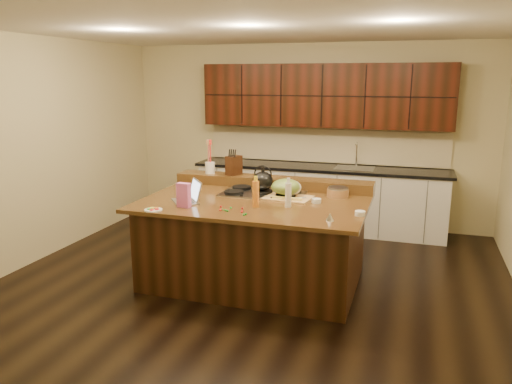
% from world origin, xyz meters
% --- Properties ---
extents(room, '(5.52, 5.02, 2.72)m').
position_xyz_m(room, '(0.00, 0.00, 1.35)').
color(room, black).
rests_on(room, ground).
extents(island, '(2.40, 1.60, 0.92)m').
position_xyz_m(island, '(0.00, 0.00, 0.46)').
color(island, black).
rests_on(island, ground).
extents(back_ledge, '(2.40, 0.30, 0.12)m').
position_xyz_m(back_ledge, '(0.00, 0.70, 0.98)').
color(back_ledge, black).
rests_on(back_ledge, island).
extents(cooktop, '(0.92, 0.52, 0.05)m').
position_xyz_m(cooktop, '(0.00, 0.30, 0.94)').
color(cooktop, gray).
rests_on(cooktop, island).
extents(back_counter, '(3.70, 0.66, 2.40)m').
position_xyz_m(back_counter, '(0.30, 2.23, 0.98)').
color(back_counter, silver).
rests_on(back_counter, ground).
extents(kettle, '(0.28, 0.28, 0.21)m').
position_xyz_m(kettle, '(0.00, 0.30, 1.07)').
color(kettle, black).
rests_on(kettle, cooktop).
extents(green_bowl, '(0.34, 0.34, 0.17)m').
position_xyz_m(green_bowl, '(0.30, 0.17, 1.05)').
color(green_bowl, '#5B7930').
rests_on(green_bowl, cooktop).
extents(laptop, '(0.41, 0.42, 0.23)m').
position_xyz_m(laptop, '(-0.63, -0.28, 0.98)').
color(laptop, '#B7B7BC').
rests_on(laptop, island).
extents(oil_bottle, '(0.09, 0.09, 0.27)m').
position_xyz_m(oil_bottle, '(0.10, -0.27, 1.06)').
color(oil_bottle, orange).
rests_on(oil_bottle, island).
extents(vinegar_bottle, '(0.08, 0.08, 0.25)m').
position_xyz_m(vinegar_bottle, '(0.41, -0.16, 1.04)').
color(vinegar_bottle, silver).
rests_on(vinegar_bottle, island).
extents(wooden_tray, '(0.54, 0.43, 0.20)m').
position_xyz_m(wooden_tray, '(0.32, 0.22, 1.01)').
color(wooden_tray, tan).
rests_on(wooden_tray, island).
extents(ramekin_a, '(0.11, 0.11, 0.04)m').
position_xyz_m(ramekin_a, '(1.15, -0.27, 0.94)').
color(ramekin_a, white).
rests_on(ramekin_a, island).
extents(ramekin_b, '(0.11, 0.11, 0.04)m').
position_xyz_m(ramekin_b, '(0.66, 0.09, 0.94)').
color(ramekin_b, white).
rests_on(ramekin_b, island).
extents(ramekin_c, '(0.10, 0.10, 0.04)m').
position_xyz_m(ramekin_c, '(0.88, 0.41, 0.94)').
color(ramekin_c, white).
rests_on(ramekin_c, island).
extents(strainer_bowl, '(0.31, 0.31, 0.09)m').
position_xyz_m(strainer_bowl, '(0.83, 0.43, 0.97)').
color(strainer_bowl, '#996B3F').
rests_on(strainer_bowl, island).
extents(kitchen_timer, '(0.09, 0.09, 0.07)m').
position_xyz_m(kitchen_timer, '(0.90, -0.52, 0.96)').
color(kitchen_timer, silver).
rests_on(kitchen_timer, island).
extents(pink_bag, '(0.14, 0.09, 0.25)m').
position_xyz_m(pink_bag, '(-0.59, -0.50, 1.04)').
color(pink_bag, '#D263B3').
rests_on(pink_bag, island).
extents(candy_plate, '(0.20, 0.20, 0.01)m').
position_xyz_m(candy_plate, '(-0.83, -0.71, 0.93)').
color(candy_plate, white).
rests_on(candy_plate, island).
extents(package_box, '(0.12, 0.10, 0.14)m').
position_xyz_m(package_box, '(-0.76, -0.19, 0.99)').
color(package_box, gold).
rests_on(package_box, island).
extents(utensil_crock, '(0.13, 0.13, 0.14)m').
position_xyz_m(utensil_crock, '(-0.81, 0.70, 1.11)').
color(utensil_crock, white).
rests_on(utensil_crock, back_ledge).
extents(knife_block, '(0.18, 0.22, 0.23)m').
position_xyz_m(knife_block, '(-0.50, 0.70, 1.16)').
color(knife_block, black).
rests_on(knife_block, back_ledge).
extents(gumdrop_0, '(0.02, 0.02, 0.02)m').
position_xyz_m(gumdrop_0, '(-0.23, -0.40, 0.93)').
color(gumdrop_0, red).
rests_on(gumdrop_0, island).
extents(gumdrop_1, '(0.02, 0.02, 0.02)m').
position_xyz_m(gumdrop_1, '(-0.14, -0.51, 0.93)').
color(gumdrop_1, '#198C26').
rests_on(gumdrop_1, island).
extents(gumdrop_2, '(0.02, 0.02, 0.02)m').
position_xyz_m(gumdrop_2, '(-0.00, -0.39, 0.93)').
color(gumdrop_2, red).
rests_on(gumdrop_2, island).
extents(gumdrop_3, '(0.02, 0.02, 0.02)m').
position_xyz_m(gumdrop_3, '(-0.18, -0.50, 0.93)').
color(gumdrop_3, '#198C26').
rests_on(gumdrop_3, island).
extents(gumdrop_4, '(0.02, 0.02, 0.02)m').
position_xyz_m(gumdrop_4, '(0.04, -0.52, 0.93)').
color(gumdrop_4, red).
rests_on(gumdrop_4, island).
extents(gumdrop_5, '(0.02, 0.02, 0.02)m').
position_xyz_m(gumdrop_5, '(-0.11, -0.53, 0.93)').
color(gumdrop_5, '#198C26').
rests_on(gumdrop_5, island).
extents(gumdrop_6, '(0.02, 0.02, 0.02)m').
position_xyz_m(gumdrop_6, '(-0.19, -0.52, 0.93)').
color(gumdrop_6, red).
rests_on(gumdrop_6, island).
extents(gumdrop_7, '(0.02, 0.02, 0.02)m').
position_xyz_m(gumdrop_7, '(-0.12, -0.41, 0.93)').
color(gumdrop_7, '#198C26').
rests_on(gumdrop_7, island).
extents(gumdrop_8, '(0.02, 0.02, 0.02)m').
position_xyz_m(gumdrop_8, '(-0.18, -0.50, 0.93)').
color(gumdrop_8, red).
rests_on(gumdrop_8, island).
extents(gumdrop_9, '(0.02, 0.02, 0.02)m').
position_xyz_m(gumdrop_9, '(0.09, -0.62, 0.93)').
color(gumdrop_9, '#198C26').
rests_on(gumdrop_9, island).
extents(gumdrop_10, '(0.02, 0.02, 0.02)m').
position_xyz_m(gumdrop_10, '(0.03, -0.49, 0.93)').
color(gumdrop_10, red).
rests_on(gumdrop_10, island).
extents(gumdrop_11, '(0.02, 0.02, 0.02)m').
position_xyz_m(gumdrop_11, '(0.10, -0.58, 0.93)').
color(gumdrop_11, '#198C26').
rests_on(gumdrop_11, island).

